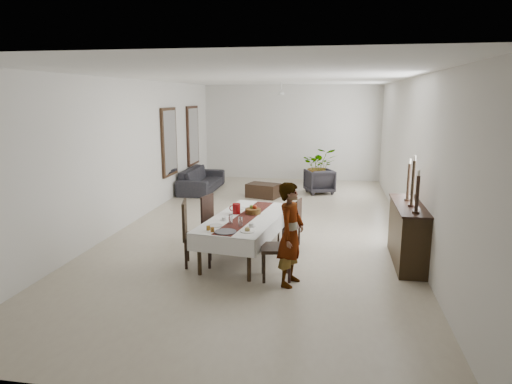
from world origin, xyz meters
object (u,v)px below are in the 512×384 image
object	(u,v)px
woman	(291,234)
sofa	(202,179)
red_pitcher	(236,209)
sideboard_body	(408,235)
dining_table_top	(246,219)

from	to	relation	value
woman	sofa	world-z (taller)	woman
red_pitcher	sideboard_body	world-z (taller)	sideboard_body
red_pitcher	woman	distance (m)	1.72
red_pitcher	dining_table_top	bearing A→B (deg)	-38.97
sideboard_body	red_pitcher	bearing A→B (deg)	179.16
red_pitcher	woman	size ratio (longest dim) A/B	0.12
dining_table_top	woman	distance (m)	1.45
dining_table_top	woman	size ratio (longest dim) A/B	1.45
dining_table_top	sofa	distance (m)	6.05
sofa	dining_table_top	bearing A→B (deg)	-156.63
red_pitcher	sofa	size ratio (longest dim) A/B	0.08
dining_table_top	sofa	size ratio (longest dim) A/B	0.99
dining_table_top	sideboard_body	size ratio (longest dim) A/B	1.37
sideboard_body	sofa	size ratio (longest dim) A/B	0.72
woman	sideboard_body	xyz separation A→B (m)	(1.89, 1.26, -0.29)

